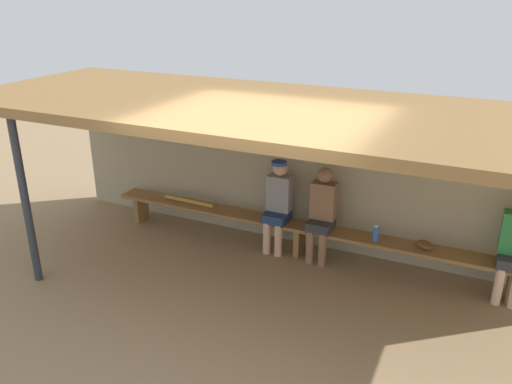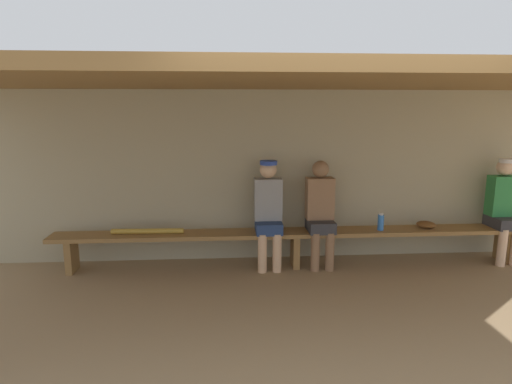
{
  "view_description": "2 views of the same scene",
  "coord_description": "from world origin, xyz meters",
  "px_view_note": "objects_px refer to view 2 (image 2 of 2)",
  "views": [
    {
      "loc": [
        2.24,
        -4.73,
        3.61
      ],
      "look_at": [
        -0.49,
        1.13,
        1.02
      ],
      "focal_mm": 36.54,
      "sensor_mm": 36.0,
      "label": 1
    },
    {
      "loc": [
        -0.85,
        -3.57,
        1.96
      ],
      "look_at": [
        -0.52,
        1.25,
        1.02
      ],
      "focal_mm": 30.06,
      "sensor_mm": 36.0,
      "label": 2
    }
  ],
  "objects_px": {
    "player_in_red": "(320,210)",
    "water_bottle_green": "(381,222)",
    "player_shirtless_tan": "(504,205)",
    "baseball_bat": "(148,231)",
    "player_in_white": "(268,209)",
    "bench": "(295,236)",
    "baseball_glove_tan": "(426,225)"
  },
  "relations": [
    {
      "from": "player_in_red",
      "to": "water_bottle_green",
      "type": "distance_m",
      "value": 0.78
    },
    {
      "from": "player_shirtless_tan",
      "to": "baseball_bat",
      "type": "relative_size",
      "value": 1.53
    },
    {
      "from": "player_in_white",
      "to": "player_in_red",
      "type": "bearing_deg",
      "value": -0.04
    },
    {
      "from": "bench",
      "to": "player_in_red",
      "type": "bearing_deg",
      "value": 0.57
    },
    {
      "from": "bench",
      "to": "player_shirtless_tan",
      "type": "bearing_deg",
      "value": 0.08
    },
    {
      "from": "player_in_white",
      "to": "baseball_glove_tan",
      "type": "relative_size",
      "value": 5.6
    },
    {
      "from": "player_in_red",
      "to": "water_bottle_green",
      "type": "xyz_separation_m",
      "value": [
        0.76,
        -0.04,
        -0.16
      ]
    },
    {
      "from": "player_in_white",
      "to": "player_shirtless_tan",
      "type": "xyz_separation_m",
      "value": [
        3.04,
        0.0,
        0.0
      ]
    },
    {
      "from": "baseball_bat",
      "to": "baseball_glove_tan",
      "type": "bearing_deg",
      "value": 2.21
    },
    {
      "from": "bench",
      "to": "water_bottle_green",
      "type": "distance_m",
      "value": 1.09
    },
    {
      "from": "player_in_white",
      "to": "water_bottle_green",
      "type": "height_order",
      "value": "player_in_white"
    },
    {
      "from": "bench",
      "to": "baseball_bat",
      "type": "bearing_deg",
      "value": -180.0
    },
    {
      "from": "water_bottle_green",
      "to": "baseball_bat",
      "type": "bearing_deg",
      "value": 179.2
    },
    {
      "from": "baseball_glove_tan",
      "to": "baseball_bat",
      "type": "relative_size",
      "value": 0.27
    },
    {
      "from": "player_in_white",
      "to": "player_shirtless_tan",
      "type": "bearing_deg",
      "value": 0.0
    },
    {
      "from": "player_shirtless_tan",
      "to": "water_bottle_green",
      "type": "relative_size",
      "value": 6.07
    },
    {
      "from": "player_in_red",
      "to": "baseball_glove_tan",
      "type": "distance_m",
      "value": 1.4
    },
    {
      "from": "player_in_red",
      "to": "baseball_glove_tan",
      "type": "bearing_deg",
      "value": 0.61
    },
    {
      "from": "player_shirtless_tan",
      "to": "baseball_bat",
      "type": "xyz_separation_m",
      "value": [
        -4.52,
        -0.0,
        -0.25
      ]
    },
    {
      "from": "bench",
      "to": "baseball_bat",
      "type": "relative_size",
      "value": 6.83
    },
    {
      "from": "player_shirtless_tan",
      "to": "baseball_bat",
      "type": "height_order",
      "value": "player_shirtless_tan"
    },
    {
      "from": "bench",
      "to": "water_bottle_green",
      "type": "height_order",
      "value": "water_bottle_green"
    },
    {
      "from": "bench",
      "to": "baseball_glove_tan",
      "type": "bearing_deg",
      "value": 0.6
    },
    {
      "from": "bench",
      "to": "player_in_red",
      "type": "height_order",
      "value": "player_in_red"
    },
    {
      "from": "player_in_white",
      "to": "water_bottle_green",
      "type": "relative_size",
      "value": 6.07
    },
    {
      "from": "player_shirtless_tan",
      "to": "player_in_red",
      "type": "bearing_deg",
      "value": -179.99
    },
    {
      "from": "player_in_white",
      "to": "player_in_red",
      "type": "height_order",
      "value": "player_in_white"
    },
    {
      "from": "water_bottle_green",
      "to": "baseball_glove_tan",
      "type": "xyz_separation_m",
      "value": [
        0.62,
        0.06,
        -0.06
      ]
    },
    {
      "from": "player_shirtless_tan",
      "to": "baseball_glove_tan",
      "type": "relative_size",
      "value": 5.6
    },
    {
      "from": "player_in_red",
      "to": "player_shirtless_tan",
      "type": "distance_m",
      "value": 2.39
    },
    {
      "from": "bench",
      "to": "player_shirtless_tan",
      "type": "relative_size",
      "value": 4.46
    },
    {
      "from": "player_shirtless_tan",
      "to": "water_bottle_green",
      "type": "height_order",
      "value": "player_shirtless_tan"
    }
  ]
}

